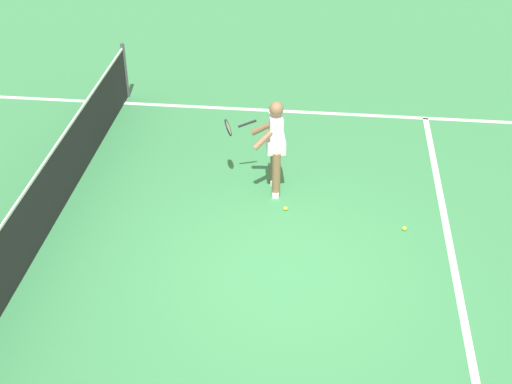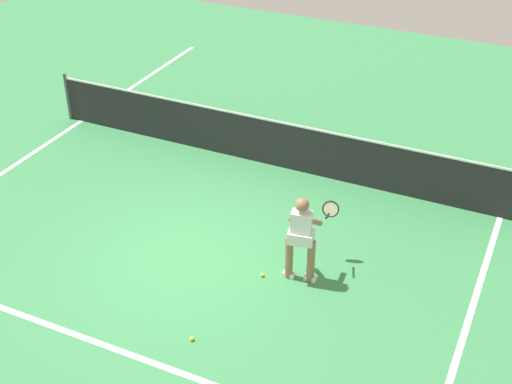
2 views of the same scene
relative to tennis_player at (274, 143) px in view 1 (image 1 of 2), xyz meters
name	(u,v)px [view 1 (image 1 of 2)]	position (x,y,z in m)	size (l,w,h in m)	color
ground_plane	(283,272)	(-2.03, -0.32, -0.85)	(25.34, 25.34, 0.00)	#38844C
service_line_marking	(457,284)	(-2.03, -2.65, -0.84)	(9.46, 0.10, 0.01)	white
sideline_right_marking	(302,112)	(2.70, -0.32, -0.84)	(0.10, 17.50, 0.01)	white
court_net	(29,225)	(-2.03, 3.18, -0.32)	(10.14, 0.08, 1.12)	#4C4C51
tennis_player	(274,143)	(0.00, 0.00, 0.00)	(0.71, 1.02, 1.55)	#8C6647
tennis_ball_near	(404,229)	(-0.89, -2.02, -0.81)	(0.07, 0.07, 0.07)	#D1E533
tennis_ball_far	(286,208)	(-0.57, -0.24, -0.81)	(0.07, 0.07, 0.07)	#D1E533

